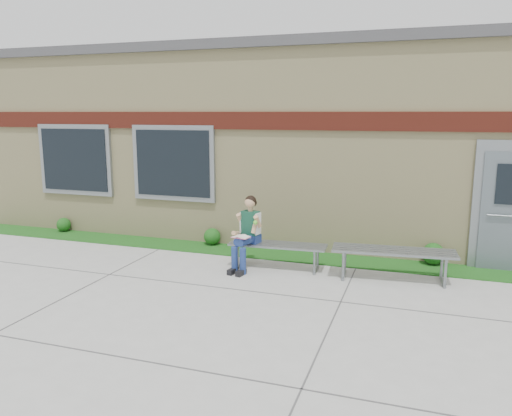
% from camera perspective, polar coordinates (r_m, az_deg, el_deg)
% --- Properties ---
extents(ground, '(80.00, 80.00, 0.00)m').
position_cam_1_polar(ground, '(7.36, 1.17, -11.14)').
color(ground, '#9E9E99').
rests_on(ground, ground).
extents(grass_strip, '(16.00, 0.80, 0.02)m').
position_cam_1_polar(grass_strip, '(9.74, 5.77, -5.60)').
color(grass_strip, '#164612').
rests_on(grass_strip, ground).
extents(school_building, '(16.20, 6.22, 4.20)m').
position_cam_1_polar(school_building, '(12.69, 9.38, 7.74)').
color(school_building, beige).
rests_on(school_building, ground).
extents(bench_left, '(1.76, 0.59, 0.45)m').
position_cam_1_polar(bench_left, '(8.96, 2.49, -4.76)').
color(bench_left, slate).
rests_on(bench_left, ground).
extents(bench_right, '(2.05, 0.73, 0.52)m').
position_cam_1_polar(bench_right, '(8.64, 15.41, -5.38)').
color(bench_right, slate).
rests_on(bench_right, ground).
extents(girl, '(0.47, 0.81, 1.31)m').
position_cam_1_polar(girl, '(8.85, -1.03, -2.68)').
color(girl, navy).
rests_on(girl, ground).
extents(shrub_west, '(0.32, 0.32, 0.32)m').
position_cam_1_polar(shrub_west, '(12.52, -21.12, -1.78)').
color(shrub_west, '#164612').
rests_on(shrub_west, grass_strip).
extents(shrub_mid, '(0.35, 0.35, 0.35)m').
position_cam_1_polar(shrub_mid, '(10.55, -5.04, -3.26)').
color(shrub_mid, '#164612').
rests_on(shrub_mid, grass_strip).
extents(shrub_east, '(0.40, 0.40, 0.40)m').
position_cam_1_polar(shrub_east, '(9.71, 19.60, -4.95)').
color(shrub_east, '#164612').
rests_on(shrub_east, grass_strip).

